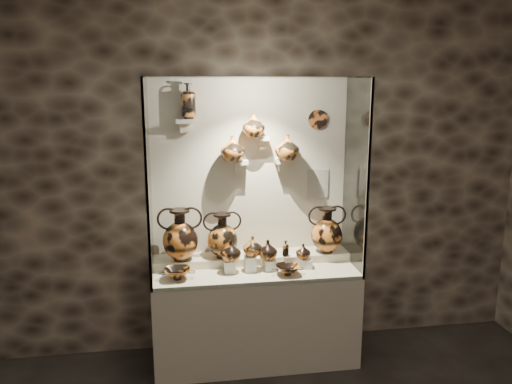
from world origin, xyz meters
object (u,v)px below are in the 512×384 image
jug_b (253,246)px  ovoid_vase_a (233,149)px  lekythos_small (286,247)px  ovoid_vase_c (287,147)px  jug_a (231,251)px  jug_c (268,250)px  kylix_right (288,269)px  kylix_left (177,273)px  amphora_right (327,230)px  lekythos_tall (188,99)px  jug_e (303,251)px  ovoid_vase_b (254,125)px  amphora_left (180,235)px  amphora_mid (222,235)px

jug_b → ovoid_vase_a: bearing=102.9°
lekythos_small → ovoid_vase_c: (0.06, 0.25, 0.80)m
jug_a → jug_b: 0.18m
jug_c → kylix_right: bearing=-24.5°
jug_a → kylix_left: (-0.44, -0.08, -0.13)m
amphora_right → kylix_left: (-1.30, -0.26, -0.22)m
lekythos_small → lekythos_tall: bearing=165.4°
amphora_right → jug_e: size_ratio=3.16×
kylix_right → ovoid_vase_b: (-0.22, 0.37, 1.14)m
amphora_left → jug_a: bearing=-37.4°
jug_a → lekythos_small: 0.45m
amphora_left → ovoid_vase_a: size_ratio=2.10×
amphora_mid → jug_b: bearing=-24.7°
amphora_left → amphora_mid: (0.35, 0.02, -0.03)m
jug_e → ovoid_vase_b: size_ratio=0.66×
amphora_right → kylix_left: bearing=-158.8°
jug_e → ovoid_vase_a: size_ratio=0.61×
amphora_mid → amphora_right: amphora_right is taller
jug_c → ovoid_vase_c: 0.87m
amphora_left → ovoid_vase_b: (0.63, 0.08, 0.89)m
jug_a → kylix_left: 0.46m
jug_e → amphora_left: bearing=170.4°
kylix_right → jug_e: bearing=35.8°
jug_b → ovoid_vase_b: size_ratio=0.84×
amphora_mid → jug_c: (0.36, -0.17, -0.09)m
lekythos_small → ovoid_vase_c: ovoid_vase_c is taller
ovoid_vase_c → jug_b: bearing=-153.0°
lekythos_small → ovoid_vase_c: size_ratio=0.69×
amphora_left → jug_b: amphora_left is taller
jug_a → jug_e: jug_a is taller
jug_a → jug_e: size_ratio=1.33×
jug_e → kylix_right: 0.23m
jug_c → kylix_right: (0.14, -0.14, -0.12)m
jug_b → kylix_left: jug_b is taller
jug_a → lekythos_tall: lekythos_tall is taller
jug_b → jug_c: jug_b is taller
amphora_right → jug_c: 0.58m
amphora_right → ovoid_vase_b: 1.11m
jug_e → ovoid_vase_c: bearing=112.7°
kylix_left → ovoid_vase_b: size_ratio=1.38×
jug_a → ovoid_vase_c: 0.99m
amphora_left → amphora_right: bearing=-14.6°
amphora_left → ovoid_vase_c: bearing=-10.6°
jug_c → ovoid_vase_c: size_ratio=0.78×
amphora_left → lekythos_tall: size_ratio=1.36×
amphora_mid → jug_c: 0.41m
amphora_left → ovoid_vase_b: 1.10m
amphora_left → jug_b: size_ratio=2.69×
ovoid_vase_c → amphora_left: bearing=177.0°
jug_a → ovoid_vase_c: bearing=31.4°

